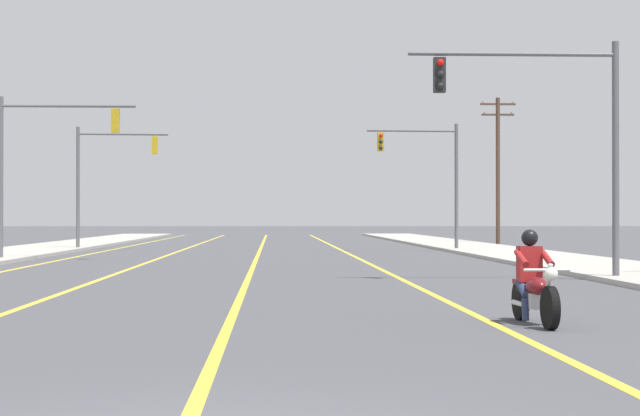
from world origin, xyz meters
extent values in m
cube|color=yellow|center=(-0.11, 45.00, 0.00)|extent=(0.16, 100.00, 0.01)
cube|color=yellow|center=(-4.01, 45.00, 0.00)|extent=(0.16, 100.00, 0.01)
cube|color=yellow|center=(3.96, 45.00, 0.00)|extent=(0.16, 100.00, 0.01)
cube|color=yellow|center=(-7.63, 45.00, 0.00)|extent=(0.16, 100.00, 0.01)
cube|color=#ADA89E|center=(11.01, 40.00, 0.07)|extent=(4.40, 110.00, 0.14)
cube|color=#ADA89E|center=(-11.01, 40.00, 0.07)|extent=(4.40, 110.00, 0.14)
cylinder|color=black|center=(4.62, 8.08, 0.32)|extent=(0.16, 0.65, 0.64)
cylinder|color=black|center=(4.53, 9.62, 0.32)|extent=(0.16, 0.65, 0.64)
cylinder|color=silver|center=(4.62, 8.18, 0.64)|extent=(0.09, 0.33, 0.68)
sphere|color=white|center=(4.63, 8.03, 0.82)|extent=(0.20, 0.20, 0.20)
cylinder|color=silver|center=(4.61, 8.23, 0.87)|extent=(0.70, 0.09, 0.04)
ellipsoid|color=maroon|center=(4.58, 8.73, 0.60)|extent=(0.35, 0.58, 0.28)
cube|color=silver|center=(4.58, 8.85, 0.37)|extent=(0.27, 0.45, 0.24)
cube|color=black|center=(4.56, 9.17, 0.54)|extent=(0.31, 0.54, 0.12)
cube|color=maroon|center=(4.53, 9.57, 0.62)|extent=(0.22, 0.37, 0.08)
cylinder|color=silver|center=(4.41, 9.24, 0.30)|extent=(0.11, 0.55, 0.08)
cube|color=maroon|center=(4.56, 9.13, 0.92)|extent=(0.37, 0.26, 0.56)
sphere|color=black|center=(4.56, 9.11, 1.33)|extent=(0.26, 0.26, 0.26)
cylinder|color=navy|center=(4.71, 9.00, 0.54)|extent=(0.17, 0.45, 0.30)
cylinder|color=navy|center=(4.74, 8.82, 0.24)|extent=(0.12, 0.16, 0.35)
cylinder|color=maroon|center=(4.77, 8.88, 1.02)|extent=(0.13, 0.53, 0.27)
cylinder|color=navy|center=(4.43, 8.98, 0.54)|extent=(0.17, 0.45, 0.30)
cylinder|color=navy|center=(4.42, 8.80, 0.24)|extent=(0.12, 0.16, 0.35)
cylinder|color=maroon|center=(4.38, 8.86, 1.02)|extent=(0.13, 0.53, 0.27)
cylinder|color=#56565B|center=(9.41, 20.34, 3.10)|extent=(0.18, 0.18, 6.20)
cylinder|color=#56565B|center=(6.72, 20.32, 5.85)|extent=(5.39, 0.15, 0.11)
cube|color=black|center=(4.83, 20.31, 5.30)|extent=(0.30, 0.24, 0.90)
sphere|color=red|center=(4.83, 20.15, 5.60)|extent=(0.18, 0.18, 0.18)
sphere|color=black|center=(4.83, 20.15, 5.30)|extent=(0.18, 0.18, 0.18)
sphere|color=black|center=(4.83, 20.15, 5.00)|extent=(0.18, 0.18, 0.18)
cylinder|color=#56565B|center=(-9.69, 34.29, 3.10)|extent=(0.18, 0.18, 6.20)
cylinder|color=#56565B|center=(-7.17, 34.28, 5.85)|extent=(5.05, 0.14, 0.11)
cube|color=#B79319|center=(-5.41, 34.27, 5.30)|extent=(0.30, 0.24, 0.90)
sphere|color=red|center=(-5.40, 34.42, 5.60)|extent=(0.18, 0.18, 0.18)
sphere|color=black|center=(-5.40, 34.42, 5.30)|extent=(0.18, 0.18, 0.18)
sphere|color=black|center=(-5.40, 34.42, 5.00)|extent=(0.18, 0.18, 0.18)
cylinder|color=#56565B|center=(9.47, 45.79, 3.10)|extent=(0.18, 0.18, 6.20)
cylinder|color=#56565B|center=(7.28, 45.68, 5.85)|extent=(4.39, 0.31, 0.11)
cube|color=#B79319|center=(5.75, 45.61, 5.30)|extent=(0.31, 0.25, 0.90)
sphere|color=red|center=(5.75, 45.46, 5.60)|extent=(0.18, 0.18, 0.18)
sphere|color=black|center=(5.75, 45.46, 5.30)|extent=(0.18, 0.18, 0.18)
sphere|color=black|center=(5.75, 45.46, 5.00)|extent=(0.18, 0.18, 0.18)
cylinder|color=#56565B|center=(-9.27, 48.37, 3.10)|extent=(0.18, 0.18, 6.20)
cylinder|color=#56565B|center=(-7.02, 48.52, 5.85)|extent=(4.49, 0.41, 0.11)
cube|color=#B79319|center=(-5.46, 48.63, 5.30)|extent=(0.32, 0.26, 0.90)
sphere|color=red|center=(-5.47, 48.78, 5.60)|extent=(0.18, 0.18, 0.18)
sphere|color=black|center=(-5.47, 48.78, 5.30)|extent=(0.18, 0.18, 0.18)
sphere|color=black|center=(-5.47, 48.78, 5.00)|extent=(0.18, 0.18, 0.18)
cylinder|color=#4C3828|center=(14.40, 60.03, 4.52)|extent=(0.26, 0.26, 9.03)
cube|color=#4C3828|center=(14.40, 60.03, 8.63)|extent=(2.19, 0.12, 0.12)
cylinder|color=slate|center=(13.48, 60.03, 8.73)|extent=(0.08, 0.08, 0.12)
cylinder|color=slate|center=(15.32, 60.03, 8.73)|extent=(0.08, 0.08, 0.12)
cube|color=#4C3828|center=(14.40, 60.03, 7.98)|extent=(2.01, 0.12, 0.12)
cylinder|color=slate|center=(13.55, 60.03, 8.08)|extent=(0.08, 0.08, 0.12)
cylinder|color=slate|center=(15.25, 60.03, 8.08)|extent=(0.08, 0.08, 0.12)
camera|label=1|loc=(0.58, -8.07, 1.65)|focal=62.57mm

